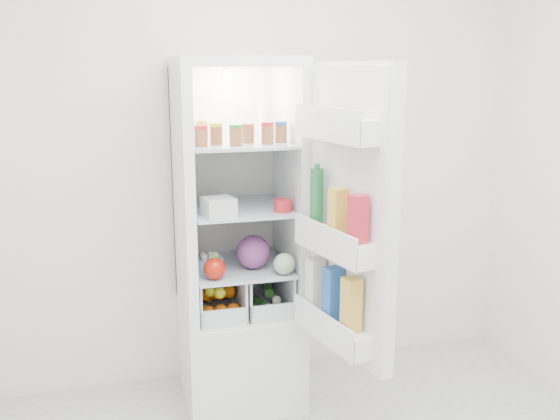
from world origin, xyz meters
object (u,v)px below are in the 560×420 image
object	(u,v)px
mushroom_bowl	(209,264)
fridge_door	(346,221)
refrigerator	(237,276)
red_cabbage	(253,252)

from	to	relation	value
mushroom_bowl	fridge_door	bearing A→B (deg)	-44.16
refrigerator	mushroom_bowl	world-z (taller)	refrigerator
red_cabbage	mushroom_bowl	bearing A→B (deg)	175.27
mushroom_bowl	fridge_door	xyz separation A→B (m)	(0.53, -0.51, 0.31)
red_cabbage	mushroom_bowl	size ratio (longest dim) A/B	1.21
refrigerator	red_cabbage	distance (m)	0.23
refrigerator	mushroom_bowl	distance (m)	0.23
refrigerator	red_cabbage	world-z (taller)	refrigerator
mushroom_bowl	fridge_door	world-z (taller)	fridge_door
red_cabbage	fridge_door	world-z (taller)	fridge_door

